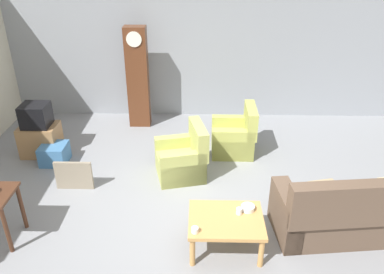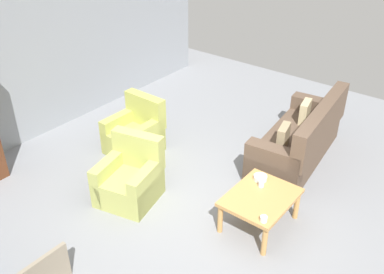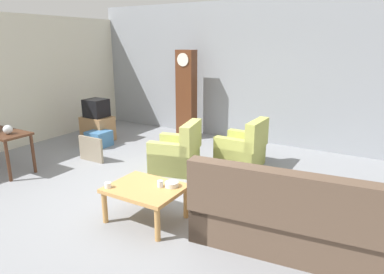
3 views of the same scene
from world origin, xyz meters
name	(u,v)px [view 3 (image 3 of 3)]	position (x,y,z in m)	size (l,w,h in m)	color
ground_plane	(159,193)	(0.00, 0.00, 0.00)	(10.40, 10.40, 0.00)	gray
garage_door_wall	(249,73)	(0.00, 3.60, 1.60)	(8.40, 0.16, 3.20)	gray
pegboard_wall_left	(10,83)	(-4.20, 0.40, 1.44)	(0.12, 6.40, 2.88)	beige
couch_floral	(285,220)	(2.09, -0.44, 0.35)	(2.18, 1.10, 1.04)	brown
armchair_olive_near	(177,154)	(-0.30, 0.98, 0.31)	(0.94, 0.92, 0.92)	tan
armchair_olive_far	(243,150)	(0.64, 1.81, 0.31)	(0.80, 0.77, 0.92)	#ADB154
coffee_table_wood	(145,192)	(0.33, -0.75, 0.41)	(0.96, 0.76, 0.48)	tan
grandfather_clock	(186,95)	(-1.32, 2.97, 1.06)	(0.44, 0.30, 2.11)	#562D19
tv_stand_cabinet	(98,129)	(-2.99, 1.66, 0.29)	(0.68, 0.52, 0.58)	#997047
tv_crt	(96,108)	(-2.99, 1.66, 0.79)	(0.48, 0.44, 0.42)	black
framed_picture_leaning	(91,149)	(-2.04, 0.54, 0.25)	(0.60, 0.05, 0.49)	gray
storage_box_blue	(99,139)	(-2.65, 1.34, 0.18)	(0.46, 0.46, 0.35)	teal
glass_dome_cloche	(8,129)	(-2.72, -0.67, 0.83)	(0.16, 0.16, 0.16)	silver
cup_white_porcelain	(108,185)	(-0.07, -1.02, 0.51)	(0.09, 0.09, 0.07)	white
cup_blue_rimmed	(160,184)	(0.50, -0.65, 0.52)	(0.08, 0.08, 0.09)	silver
bowl_white_stacked	(172,184)	(0.62, -0.57, 0.51)	(0.18, 0.18, 0.06)	white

